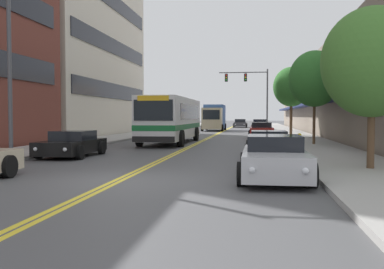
% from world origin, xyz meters
% --- Properties ---
extents(ground_plane, '(240.00, 240.00, 0.00)m').
position_xyz_m(ground_plane, '(0.00, 37.00, 0.00)').
color(ground_plane, '#4C4C4F').
extents(sidewalk_left, '(3.51, 106.00, 0.15)m').
position_xyz_m(sidewalk_left, '(-7.25, 37.00, 0.07)').
color(sidewalk_left, '#9E9B96').
rests_on(sidewalk_left, ground_plane).
extents(sidewalk_right, '(3.51, 106.00, 0.15)m').
position_xyz_m(sidewalk_right, '(7.25, 37.00, 0.07)').
color(sidewalk_right, '#9E9B96').
rests_on(sidewalk_right, ground_plane).
extents(centre_line, '(0.34, 106.00, 0.01)m').
position_xyz_m(centre_line, '(0.00, 37.00, 0.00)').
color(centre_line, yellow).
rests_on(centre_line, ground_plane).
extents(storefront_row_right, '(9.10, 68.00, 7.65)m').
position_xyz_m(storefront_row_right, '(13.23, 37.00, 3.82)').
color(storefront_row_right, gray).
rests_on(storefront_row_right, ground_plane).
extents(city_bus, '(2.81, 10.59, 2.98)m').
position_xyz_m(city_bus, '(-1.75, 16.70, 1.69)').
color(city_bus, silver).
rests_on(city_bus, ground_plane).
extents(car_beige_parked_left_near, '(2.17, 4.76, 1.30)m').
position_xyz_m(car_beige_parked_left_near, '(-4.42, 31.66, 0.61)').
color(car_beige_parked_left_near, '#BCAD89').
rests_on(car_beige_parked_left_near, ground_plane).
extents(car_black_parked_left_far, '(2.07, 4.23, 1.16)m').
position_xyz_m(car_black_parked_left_far, '(-4.32, 6.50, 0.55)').
color(car_black_parked_left_far, black).
rests_on(car_black_parked_left_far, ground_plane).
extents(car_silver_parked_right_foreground, '(2.02, 4.77, 1.25)m').
position_xyz_m(car_silver_parked_right_foreground, '(4.36, 0.91, 0.59)').
color(car_silver_parked_right_foreground, '#B7B7BC').
rests_on(car_silver_parked_right_foreground, ground_plane).
extents(car_navy_parked_right_mid, '(2.18, 4.89, 1.41)m').
position_xyz_m(car_navy_parked_right_mid, '(4.42, 43.27, 0.66)').
color(car_navy_parked_right_mid, '#19234C').
rests_on(car_navy_parked_right_mid, ground_plane).
extents(car_red_parked_right_far, '(2.04, 4.78, 1.32)m').
position_xyz_m(car_red_parked_right_far, '(4.31, 22.73, 0.63)').
color(car_red_parked_right_far, maroon).
rests_on(car_red_parked_right_far, ground_plane).
extents(car_slate_blue_parked_right_end, '(2.02, 4.36, 1.17)m').
position_xyz_m(car_slate_blue_parked_right_end, '(4.40, 7.29, 0.56)').
color(car_slate_blue_parked_right_end, '#475675').
rests_on(car_slate_blue_parked_right_end, ground_plane).
extents(car_dark_grey_moving_lead, '(2.20, 4.74, 1.33)m').
position_xyz_m(car_dark_grey_moving_lead, '(1.47, 57.33, 0.62)').
color(car_dark_grey_moving_lead, '#38383D').
rests_on(car_dark_grey_moving_lead, ground_plane).
extents(box_truck, '(2.67, 6.89, 3.22)m').
position_xyz_m(box_truck, '(-1.24, 41.40, 1.66)').
color(box_truck, '#BCAD89').
rests_on(box_truck, ground_plane).
extents(traffic_signal_mast, '(5.73, 0.38, 7.30)m').
position_xyz_m(traffic_signal_mast, '(3.37, 39.21, 5.16)').
color(traffic_signal_mast, '#47474C').
rests_on(traffic_signal_mast, ground_plane).
extents(street_lamp_left_near, '(2.24, 0.28, 9.42)m').
position_xyz_m(street_lamp_left_near, '(-5.04, 3.26, 5.49)').
color(street_lamp_left_near, '#47474C').
rests_on(street_lamp_left_near, ground_plane).
extents(street_tree_right_near, '(3.18, 3.18, 5.13)m').
position_xyz_m(street_tree_right_near, '(7.46, 2.67, 3.52)').
color(street_tree_right_near, brown).
rests_on(street_tree_right_near, sidewalk_right).
extents(street_tree_right_mid, '(3.03, 3.03, 5.55)m').
position_xyz_m(street_tree_right_mid, '(7.28, 14.62, 4.03)').
color(street_tree_right_mid, brown).
rests_on(street_tree_right_mid, sidewalk_right).
extents(street_tree_right_far, '(3.17, 3.17, 5.99)m').
position_xyz_m(street_tree_right_far, '(6.94, 26.95, 4.38)').
color(street_tree_right_far, brown).
rests_on(street_tree_right_far, sidewalk_right).
extents(fire_hydrant, '(0.30, 0.22, 0.83)m').
position_xyz_m(fire_hydrant, '(5.95, 9.71, 0.56)').
color(fire_hydrant, yellow).
rests_on(fire_hydrant, sidewalk_right).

